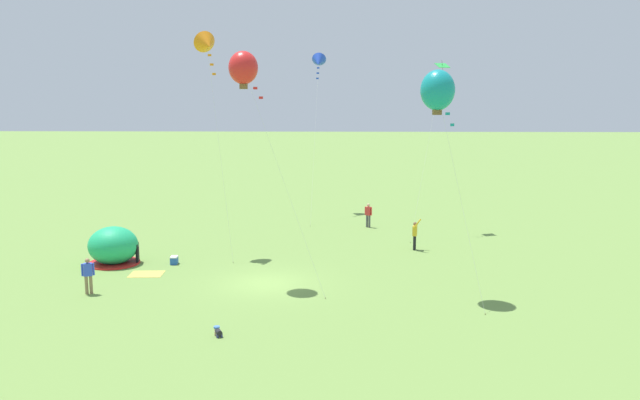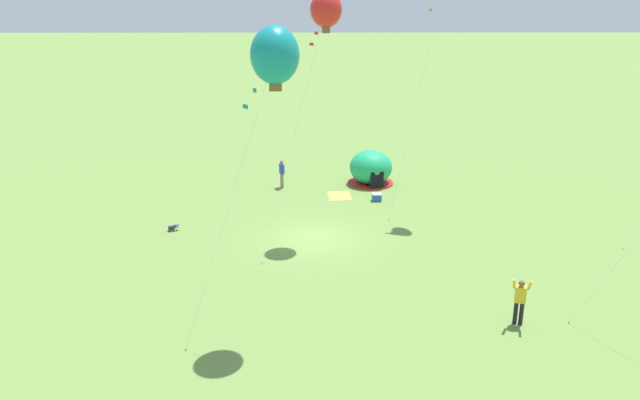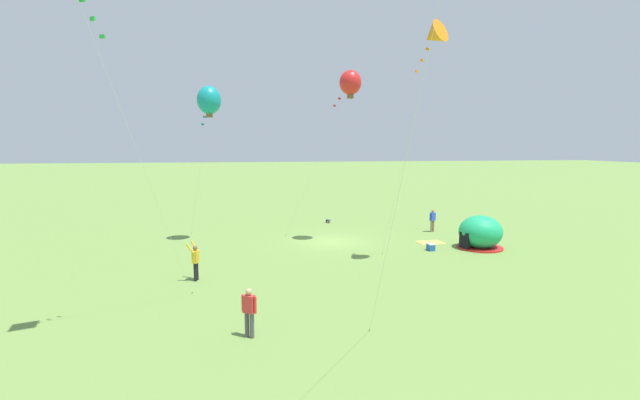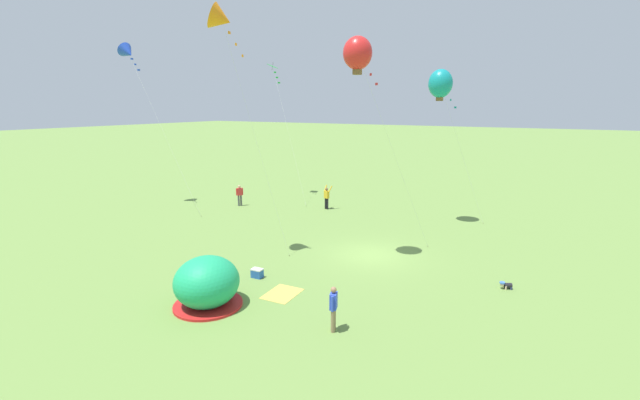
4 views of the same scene
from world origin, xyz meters
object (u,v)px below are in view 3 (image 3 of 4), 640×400
person_strolling (249,310)px  person_far_back (195,260)px  person_center_field (433,219)px  toddler_crawling (328,221)px  kite_teal (209,100)px  kite_red (350,83)px  cooler_box (431,247)px  popup_tent (480,233)px  kite_orange (433,35)px

person_strolling → person_far_back: 7.18m
person_center_field → person_strolling: (13.81, 15.94, 0.00)m
toddler_crawling → kite_teal: size_ratio=0.05×
person_far_back → kite_red: 14.86m
cooler_box → toddler_crawling: bearing=-67.0°
popup_tent → person_far_back: 17.50m
cooler_box → toddler_crawling: cooler_box is taller
cooler_box → person_strolling: (11.23, 10.45, 0.74)m
toddler_crawling → person_strolling: (6.76, 20.98, 0.79)m
kite_red → kite_orange: bearing=116.6°
person_center_field → person_strolling: 21.09m
kite_red → kite_teal: 9.26m
popup_tent → cooler_box: (3.35, 0.06, -0.78)m
kite_orange → kite_red: bearing=-63.4°
popup_tent → toddler_crawling: popup_tent is taller
person_strolling → kite_red: 17.81m
person_far_back → kite_orange: (-12.17, -0.83, 11.13)m
kite_red → person_strolling: bearing=63.4°
popup_tent → person_strolling: popup_tent is taller
person_center_field → kite_orange: 14.56m
popup_tent → cooler_box: bearing=1.1°
toddler_crawling → kite_teal: (9.06, 5.77, 9.24)m
person_strolling → kite_teal: size_ratio=0.17×
toddler_crawling → popup_tent: bearing=126.8°
kite_teal → cooler_box: bearing=160.7°
toddler_crawling → person_strolling: person_strolling is taller
person_far_back → kite_red: bearing=-144.0°
cooler_box → kite_orange: bearing=61.6°
person_strolling → person_far_back: (2.51, -6.73, 0.03)m
popup_tent → kite_red: (7.86, -2.93, 9.52)m
person_center_field → kite_teal: 18.21m
cooler_box → kite_teal: size_ratio=0.05×
person_strolling → kite_red: bearing=-116.6°
person_strolling → person_far_back: bearing=-69.6°
cooler_box → person_center_field: person_center_field is taller
popup_tent → kite_orange: kite_orange is taller
person_center_field → person_far_back: person_far_back is taller
cooler_box → person_far_back: (13.74, 3.73, 0.78)m
toddler_crawling → person_center_field: size_ratio=0.32×
toddler_crawling → kite_teal: kite_teal is taller
kite_red → popup_tent: bearing=159.6°
person_center_field → person_far_back: 18.74m
popup_tent → toddler_crawling: (7.82, -10.46, -0.82)m
cooler_box → kite_red: bearing=-33.5°
kite_red → person_far_back: bearing=36.0°
person_center_field → kite_orange: (4.15, 8.38, 11.16)m
cooler_box → kite_red: (4.51, -2.99, 10.29)m
person_strolling → kite_orange: (-9.67, -7.56, 11.16)m
kite_teal → person_center_field: bearing=-177.4°
cooler_box → person_strolling: bearing=42.9°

